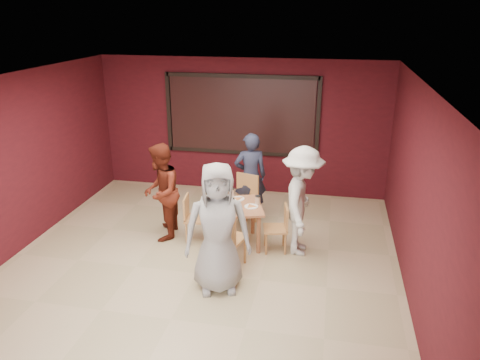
% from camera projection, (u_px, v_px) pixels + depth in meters
% --- Properties ---
extents(floor, '(7.00, 7.00, 0.00)m').
position_uv_depth(floor, '(196.00, 273.00, 6.97)').
color(floor, '#C8B48B').
rests_on(floor, ground).
extents(window_blinds, '(3.00, 0.02, 1.50)m').
position_uv_depth(window_blinds, '(241.00, 115.00, 9.57)').
color(window_blinds, black).
extents(dining_table, '(1.10, 1.10, 0.85)m').
position_uv_depth(dining_table, '(234.00, 210.00, 7.64)').
color(dining_table, '#B07148').
rests_on(dining_table, floor).
extents(chair_front, '(0.56, 0.56, 0.95)m').
position_uv_depth(chair_front, '(226.00, 236.00, 6.92)').
color(chair_front, '#C47A4C').
rests_on(chair_front, floor).
extents(chair_back, '(0.55, 0.55, 0.91)m').
position_uv_depth(chair_back, '(244.00, 196.00, 8.45)').
color(chair_back, '#C47A4C').
rests_on(chair_back, floor).
extents(chair_left, '(0.42, 0.42, 0.79)m').
position_uv_depth(chair_left, '(193.00, 215.00, 7.84)').
color(chair_left, '#C47A4C').
rests_on(chair_left, floor).
extents(chair_right, '(0.44, 0.44, 0.78)m').
position_uv_depth(chair_right, '(279.00, 226.00, 7.49)').
color(chair_right, '#C47A4C').
rests_on(chair_right, floor).
extents(diner_front, '(1.04, 0.83, 1.85)m').
position_uv_depth(diner_front, '(218.00, 228.00, 6.30)').
color(diner_front, '#989898').
rests_on(diner_front, floor).
extents(diner_back, '(0.69, 0.56, 1.64)m').
position_uv_depth(diner_back, '(250.00, 176.00, 8.56)').
color(diner_back, '#282E47').
rests_on(diner_back, floor).
extents(diner_left, '(0.75, 0.89, 1.65)m').
position_uv_depth(diner_left, '(161.00, 192.00, 7.81)').
color(diner_left, '#5E1E11').
rests_on(diner_left, floor).
extents(diner_right, '(0.66, 1.14, 1.76)m').
position_uv_depth(diner_right, '(302.00, 201.00, 7.30)').
color(diner_right, silver).
rests_on(diner_right, floor).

